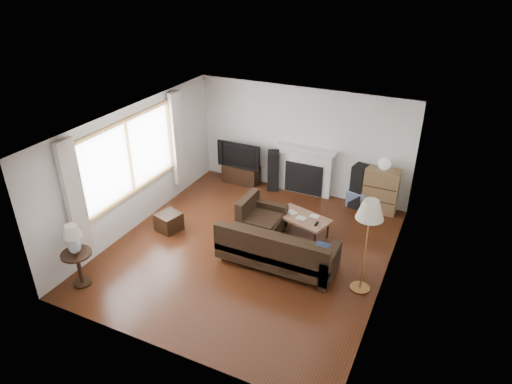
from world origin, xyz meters
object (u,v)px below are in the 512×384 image
at_px(coffee_table, 302,226).
at_px(side_table, 79,268).
at_px(tv_stand, 241,174).
at_px(bookshelf, 381,191).
at_px(floor_lamp, 365,247).
at_px(sectional_sofa, 277,248).

xyz_separation_m(coffee_table, side_table, (-2.88, -3.05, 0.11)).
xyz_separation_m(tv_stand, coffee_table, (2.16, -1.58, -0.01)).
bearing_deg(bookshelf, side_table, -131.08).
relative_size(bookshelf, floor_lamp, 0.58).
bearing_deg(sectional_sofa, floor_lamp, -0.61).
height_order(coffee_table, side_table, side_table).
relative_size(sectional_sofa, floor_lamp, 1.35).
distance_m(coffee_table, floor_lamp, 1.98).
distance_m(sectional_sofa, side_table, 3.40).
xyz_separation_m(coffee_table, floor_lamp, (1.47, -1.15, 0.64)).
bearing_deg(bookshelf, sectional_sofa, -114.49).
xyz_separation_m(bookshelf, coffee_table, (-1.19, -1.61, -0.29)).
distance_m(bookshelf, sectional_sofa, 3.02).
bearing_deg(floor_lamp, sectional_sofa, 179.39).
xyz_separation_m(sectional_sofa, coffee_table, (0.06, 1.14, -0.16)).
bearing_deg(coffee_table, bookshelf, 69.39).
height_order(sectional_sofa, floor_lamp, floor_lamp).
height_order(bookshelf, sectional_sofa, bookshelf).
bearing_deg(floor_lamp, bookshelf, 95.83).
bearing_deg(bookshelf, floor_lamp, -84.17).
distance_m(bookshelf, coffee_table, 2.02).
bearing_deg(tv_stand, coffee_table, -36.16).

